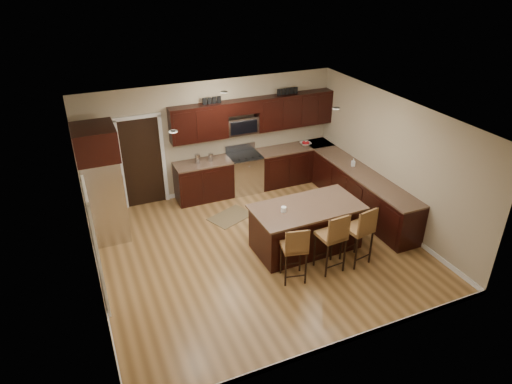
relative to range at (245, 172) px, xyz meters
name	(u,v)px	position (x,y,z in m)	size (l,w,h in m)	color
floor	(259,249)	(-0.68, -2.45, -0.47)	(6.00, 6.00, 0.00)	olive
ceiling	(260,118)	(-0.68, -2.45, 2.23)	(6.00, 6.00, 0.00)	silver
wall_back	(212,138)	(-0.68, 0.30, 0.88)	(6.00, 6.00, 0.00)	tan
wall_left	(88,223)	(-3.68, -2.45, 0.88)	(5.50, 5.50, 0.00)	tan
wall_right	(393,162)	(2.32, -2.45, 0.88)	(5.50, 5.50, 0.00)	tan
base_cabinets	(309,181)	(1.22, -1.01, -0.01)	(4.02, 3.96, 0.92)	black
upper_cabinets	(256,114)	(0.36, 0.13, 1.37)	(4.00, 0.33, 0.80)	black
range	(245,172)	(0.00, 0.00, 0.00)	(0.76, 0.64, 1.11)	silver
microwave	(241,125)	(0.00, 0.15, 1.15)	(0.76, 0.31, 0.40)	silver
doorway	(142,163)	(-2.33, 0.28, 0.56)	(0.85, 0.03, 2.06)	black
pantry_door	(95,249)	(-3.66, -2.75, 0.55)	(0.03, 0.80, 2.04)	white
letter_decor	(250,96)	(0.22, 0.13, 1.82)	(2.20, 0.03, 0.15)	black
island	(306,228)	(0.19, -2.72, -0.04)	(2.12, 1.14, 0.92)	black
stool_left	(295,248)	(-0.51, -3.57, 0.22)	(0.50, 0.50, 1.12)	olive
stool_mid	(333,236)	(0.25, -3.57, 0.27)	(0.48, 0.48, 1.19)	olive
stool_right	(361,229)	(0.84, -3.57, 0.27)	(0.52, 0.52, 1.19)	olive
refrigerator	(102,183)	(-3.30, -0.76, 0.74)	(0.79, 0.93, 2.35)	silver
floor_mat	(231,217)	(-0.77, -1.07, -0.47)	(0.91, 0.61, 0.01)	olive
fruit_bowl	(306,144)	(1.64, 0.00, 0.48)	(0.27, 0.27, 0.07)	silver
soap_bottle	(353,162)	(2.02, -1.52, 0.54)	(0.08, 0.08, 0.17)	#B2B2B2
canister_tall	(198,159)	(-1.14, 0.00, 0.56)	(0.12, 0.12, 0.22)	silver
canister_short	(211,157)	(-0.83, 0.00, 0.54)	(0.11, 0.11, 0.18)	silver
island_jar	(284,209)	(-0.31, -2.72, 0.50)	(0.10, 0.10, 0.10)	white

